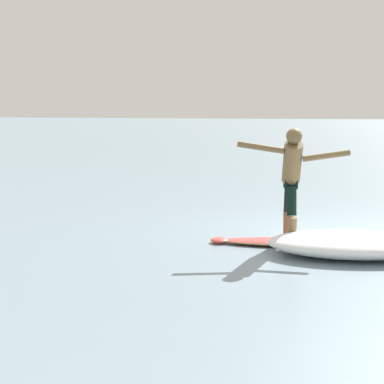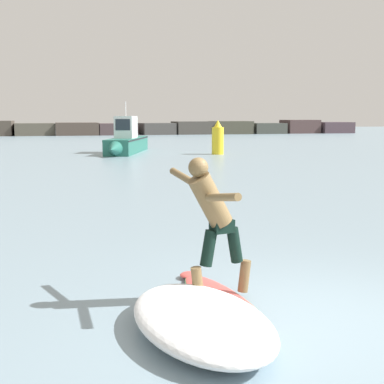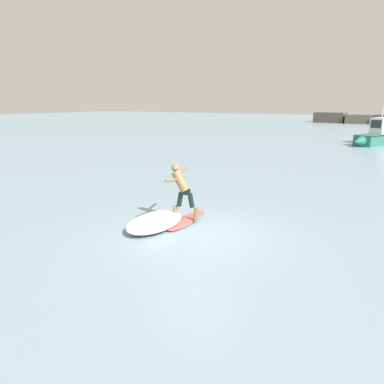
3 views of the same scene
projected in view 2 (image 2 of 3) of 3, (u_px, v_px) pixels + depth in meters
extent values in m
plane|color=gray|center=(315.00, 319.00, 6.17)|extent=(200.00, 200.00, 0.00)
cube|color=#484439|center=(34.00, 129.00, 64.22)|extent=(4.83, 4.07, 1.46)
cube|color=#453A33|center=(77.00, 129.00, 65.47)|extent=(5.06, 4.46, 1.52)
cube|color=#47383A|center=(117.00, 129.00, 66.73)|extent=(4.72, 4.42, 1.42)
cube|color=#42403D|center=(157.00, 129.00, 67.98)|extent=(4.42, 4.48, 1.44)
cube|color=#423E39|center=(194.00, 128.00, 69.22)|extent=(5.48, 4.11, 1.63)
cube|color=#414034|center=(231.00, 127.00, 70.47)|extent=(4.96, 4.29, 1.66)
cube|color=#40443D|center=(266.00, 128.00, 71.75)|extent=(4.33, 4.63, 1.39)
cube|color=#473635|center=(300.00, 127.00, 72.97)|extent=(4.63, 3.54, 1.80)
cube|color=#47383F|center=(333.00, 127.00, 74.24)|extent=(4.56, 4.32, 1.49)
ellipsoid|color=#DC4D48|center=(221.00, 299.00, 6.68)|extent=(0.78, 2.19, 0.10)
ellipsoid|color=#DC4D48|center=(190.00, 275.00, 7.69)|extent=(0.33, 0.33, 0.08)
ellipsoid|color=#339E56|center=(221.00, 299.00, 6.68)|extent=(0.80, 2.20, 0.04)
cone|color=black|center=(254.00, 334.00, 5.88)|extent=(0.06, 0.06, 0.14)
cone|color=black|center=(260.00, 327.00, 6.07)|extent=(0.06, 0.06, 0.14)
cone|color=black|center=(235.00, 331.00, 5.97)|extent=(0.06, 0.06, 0.14)
cylinder|color=brown|center=(198.00, 283.00, 6.49)|extent=(0.20, 0.16, 0.42)
cylinder|color=black|center=(209.00, 248.00, 6.50)|extent=(0.25, 0.19, 0.46)
cylinder|color=brown|center=(244.00, 276.00, 6.79)|extent=(0.20, 0.16, 0.42)
cylinder|color=black|center=(235.00, 245.00, 6.67)|extent=(0.25, 0.19, 0.46)
cube|color=black|center=(222.00, 226.00, 6.55)|extent=(0.30, 0.25, 0.16)
cylinder|color=brown|center=(210.00, 200.00, 6.43)|extent=(0.62, 0.40, 0.71)
sphere|color=brown|center=(198.00, 167.00, 6.29)|extent=(0.24, 0.24, 0.24)
cylinder|color=brown|center=(223.00, 197.00, 5.93)|extent=(0.23, 0.71, 0.21)
cylinder|color=brown|center=(184.00, 177.00, 6.77)|extent=(0.24, 0.71, 0.20)
cube|color=#25685A|center=(127.00, 145.00, 34.22)|extent=(3.76, 7.35, 0.95)
cone|color=#25685A|center=(114.00, 149.00, 30.14)|extent=(1.30, 1.50, 0.95)
cube|color=black|center=(127.00, 139.00, 34.17)|extent=(3.78, 7.29, 0.08)
cube|color=silver|center=(126.00, 127.00, 33.69)|extent=(1.71, 2.26, 1.37)
cube|color=#232D38|center=(123.00, 125.00, 32.67)|extent=(0.87, 0.32, 0.68)
cylinder|color=silver|center=(126.00, 109.00, 33.53)|extent=(0.06, 0.06, 0.90)
cube|color=black|center=(137.00, 142.00, 37.91)|extent=(0.43, 0.38, 0.52)
cylinder|color=yellow|center=(218.00, 141.00, 32.57)|extent=(0.73, 0.73, 1.65)
cone|color=yellow|center=(218.00, 124.00, 32.42)|extent=(0.51, 0.51, 0.44)
ellipsoid|color=white|center=(201.00, 320.00, 5.65)|extent=(1.59, 2.48, 0.35)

